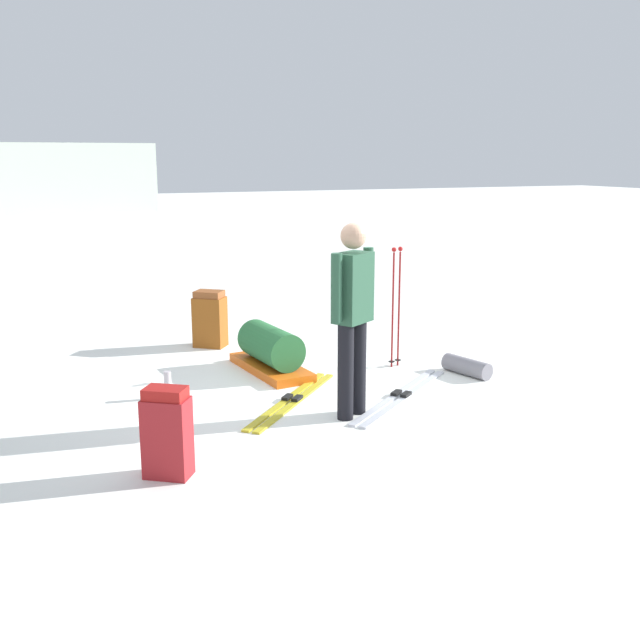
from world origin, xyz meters
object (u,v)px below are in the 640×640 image
at_px(backpack_bright, 210,319).
at_px(gear_sled, 271,351).
at_px(thermos_bottle, 168,385).
at_px(ski_pair_near, 292,400).
at_px(skier_standing, 353,310).
at_px(backpack_large_dark, 167,433).
at_px(ski_poles_planted_near, 396,301).
at_px(sleeping_mat_rolled, 467,367).
at_px(ski_pair_far, 401,396).

bearing_deg(backpack_bright, gear_sled, -76.47).
relative_size(backpack_bright, thermos_bottle, 2.62).
bearing_deg(gear_sled, thermos_bottle, -159.69).
bearing_deg(ski_pair_near, gear_sled, 81.72).
bearing_deg(thermos_bottle, skier_standing, -39.18).
xyz_separation_m(backpack_large_dark, ski_poles_planted_near, (2.87, 1.84, 0.40)).
distance_m(skier_standing, sleeping_mat_rolled, 1.97).
bearing_deg(backpack_bright, ski_pair_far, -65.84).
bearing_deg(ski_pair_far, ski_poles_planted_near, 64.31).
xyz_separation_m(ski_pair_near, sleeping_mat_rolled, (1.99, 0.07, 0.08)).
height_order(ski_pair_far, gear_sled, gear_sled).
distance_m(ski_pair_near, ski_pair_far, 1.04).
bearing_deg(ski_poles_planted_near, thermos_bottle, -177.73).
relative_size(backpack_large_dark, thermos_bottle, 2.55).
height_order(backpack_large_dark, ski_poles_planted_near, ski_poles_planted_near).
bearing_deg(ski_poles_planted_near, backpack_bright, 134.77).
relative_size(backpack_bright, ski_poles_planted_near, 0.52).
distance_m(skier_standing, ski_poles_planted_near, 1.68).
height_order(ski_poles_planted_near, sleeping_mat_rolled, ski_poles_planted_near).
distance_m(skier_standing, thermos_bottle, 1.97).
distance_m(ski_pair_near, backpack_large_dark, 1.87).
height_order(ski_pair_far, backpack_large_dark, backpack_large_dark).
xyz_separation_m(backpack_bright, ski_poles_planted_near, (1.62, -1.64, 0.39)).
xyz_separation_m(skier_standing, thermos_bottle, (-1.39, 1.13, -0.82)).
height_order(ski_poles_planted_near, thermos_bottle, ski_poles_planted_near).
relative_size(skier_standing, gear_sled, 1.37).
xyz_separation_m(backpack_bright, thermos_bottle, (-0.88, -1.74, -0.20)).
xyz_separation_m(ski_pair_far, sleeping_mat_rolled, (0.99, 0.37, 0.08)).
bearing_deg(gear_sled, ski_poles_planted_near, -14.62).
height_order(backpack_bright, gear_sled, backpack_bright).
height_order(skier_standing, ski_poles_planted_near, skier_standing).
relative_size(skier_standing, backpack_large_dark, 2.57).
relative_size(gear_sled, sleeping_mat_rolled, 2.26).
bearing_deg(backpack_large_dark, ski_pair_near, 40.05).
bearing_deg(gear_sled, skier_standing, -82.91).
distance_m(ski_pair_far, ski_poles_planted_near, 1.28).
bearing_deg(ski_poles_planted_near, gear_sled, 165.38).
xyz_separation_m(skier_standing, ski_pair_near, (-0.34, 0.57, -0.94)).
height_order(backpack_large_dark, backpack_bright, backpack_bright).
xyz_separation_m(ski_pair_near, backpack_large_dark, (-1.41, -1.18, 0.31)).
bearing_deg(thermos_bottle, ski_pair_near, -28.15).
distance_m(ski_pair_far, backpack_bright, 2.86).
xyz_separation_m(ski_poles_planted_near, gear_sled, (-1.31, 0.34, -0.50)).
distance_m(skier_standing, gear_sled, 1.74).
distance_m(ski_pair_far, thermos_bottle, 2.22).
bearing_deg(gear_sled, backpack_bright, 103.53).
bearing_deg(backpack_bright, thermos_bottle, -116.91).
distance_m(ski_pair_near, thermos_bottle, 1.19).
relative_size(ski_poles_planted_near, thermos_bottle, 5.04).
distance_m(ski_pair_near, sleeping_mat_rolled, 1.99).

